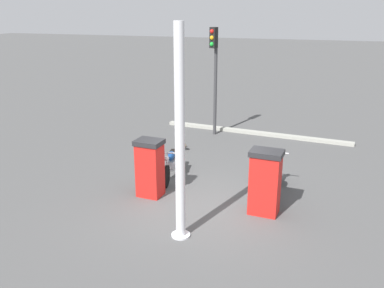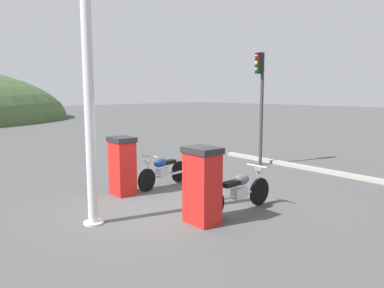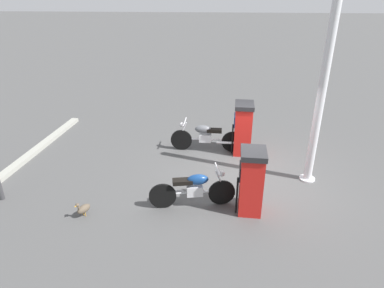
% 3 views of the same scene
% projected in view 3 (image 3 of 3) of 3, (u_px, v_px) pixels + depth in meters
% --- Properties ---
extents(ground_plane, '(120.00, 120.00, 0.00)m').
position_uv_depth(ground_plane, '(245.00, 177.00, 8.86)').
color(ground_plane, '#4C4C4C').
extents(fuel_pump_near, '(0.61, 0.76, 1.55)m').
position_uv_depth(fuel_pump_near, '(243.00, 128.00, 9.83)').
color(fuel_pump_near, red).
rests_on(fuel_pump_near, ground).
extents(fuel_pump_far, '(0.61, 0.69, 1.49)m').
position_uv_depth(fuel_pump_far, '(251.00, 181.00, 7.23)').
color(fuel_pump_far, red).
rests_on(fuel_pump_far, ground).
extents(motorcycle_near_pump, '(2.19, 0.56, 0.96)m').
position_uv_depth(motorcycle_near_pump, '(206.00, 136.00, 10.06)').
color(motorcycle_near_pump, black).
rests_on(motorcycle_near_pump, ground).
extents(motorcycle_far_pump, '(1.94, 0.58, 0.95)m').
position_uv_depth(motorcycle_far_pump, '(194.00, 188.00, 7.50)').
color(motorcycle_far_pump, black).
rests_on(motorcycle_far_pump, ground).
extents(wandering_duck, '(0.30, 0.39, 0.40)m').
position_uv_depth(wandering_duck, '(83.00, 209.00, 7.27)').
color(wandering_duck, brown).
rests_on(wandering_duck, ground).
extents(canopy_support_pole, '(0.40, 0.40, 4.36)m').
position_uv_depth(canopy_support_pole, '(320.00, 102.00, 7.85)').
color(canopy_support_pole, silver).
rests_on(canopy_support_pole, ground).
extents(road_edge_kerb, '(0.78, 7.18, 0.12)m').
position_uv_depth(road_edge_kerb, '(16.00, 166.00, 9.25)').
color(road_edge_kerb, '#9E9E93').
rests_on(road_edge_kerb, ground).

